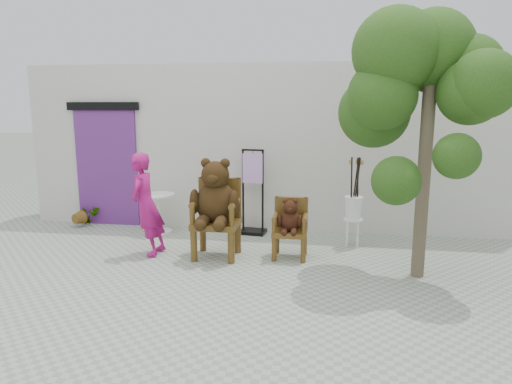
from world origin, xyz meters
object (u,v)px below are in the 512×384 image
stool_bucket (354,207)px  tree (420,82)px  person (146,205)px  chair_small (290,222)px  display_stand (253,202)px  chair_big (216,202)px  cafe_table (159,208)px

stool_bucket → tree: bearing=-61.5°
person → stool_bucket: 3.28m
chair_small → display_stand: display_stand is taller
display_stand → person: bearing=-129.0°
chair_big → cafe_table: 1.83m
display_stand → stool_bucket: size_ratio=1.04×
person → tree: size_ratio=0.45×
stool_bucket → cafe_table: bearing=175.3°
chair_big → display_stand: bearing=75.9°
display_stand → tree: 3.54m
person → display_stand: person is taller
chair_big → person: size_ratio=0.96×
display_stand → stool_bucket: bearing=-8.4°
person → cafe_table: person is taller
chair_big → tree: size_ratio=0.43×
chair_small → stool_bucket: 1.23m
person → display_stand: (1.42, 1.39, -0.20)m
stool_bucket → tree: size_ratio=0.42×
cafe_table → display_stand: display_stand is taller
person → cafe_table: 1.28m
cafe_table → tree: (4.09, -1.52, 2.11)m
chair_big → tree: 3.25m
cafe_table → person: bearing=-77.3°
tree → cafe_table: bearing=159.6°
chair_small → tree: (1.64, -0.50, 2.01)m
stool_bucket → display_stand: bearing=165.0°
person → tree: tree is taller
cafe_table → tree: 4.85m
display_stand → tree: (2.40, -1.71, 1.97)m
display_stand → tree: tree is taller
chair_big → chair_small: size_ratio=1.66×
person → cafe_table: (-0.27, 1.20, -0.34)m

